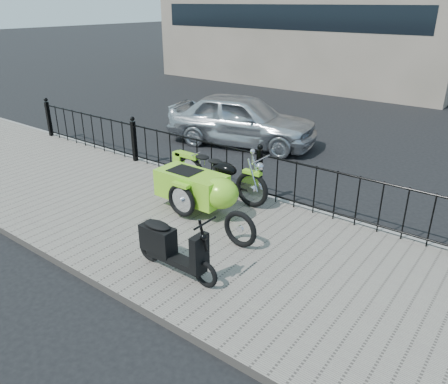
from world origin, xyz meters
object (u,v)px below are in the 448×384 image
Objects in this scene: motorcycle_sidecar at (204,185)px; scooter at (170,247)px; sedan_car at (242,120)px; spare_tire at (240,229)px.

motorcycle_sidecar is 2.03m from scooter.
sedan_car reaches higher than motorcycle_sidecar.
sedan_car reaches higher than scooter.
scooter reaches higher than spare_tire.
spare_tire is 5.68m from sedan_car.
motorcycle_sidecar is 3.79× the size of spare_tire.
spare_tire is 0.15× the size of sedan_car.
scooter is at bearing -63.91° from motorcycle_sidecar.
motorcycle_sidecar is 4.42m from sedan_car.
motorcycle_sidecar is 0.56× the size of sedan_car.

